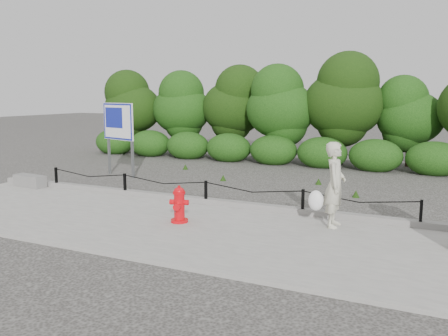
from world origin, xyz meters
TOP-DOWN VIEW (x-y plane):
  - ground at (0.00, 0.00)m, footprint 90.00×90.00m
  - sidewalk at (0.00, -2.00)m, footprint 14.00×4.00m
  - curb at (0.00, 0.05)m, footprint 14.00×0.22m
  - chain_barrier at (0.00, 0.00)m, footprint 10.06×0.06m
  - treeline at (0.47, 8.93)m, footprint 20.19×3.45m
  - fire_hydrant at (0.27, -1.74)m, footprint 0.46×0.47m
  - pedestrian at (3.33, -0.65)m, footprint 0.75×0.68m
  - concrete_block at (-5.81, -0.25)m, footprint 1.13×0.50m
  - advertising_sign at (-4.83, 2.77)m, footprint 1.53×0.51m

SIDE VIEW (x-z plane):
  - ground at x=0.00m, z-range 0.00..0.00m
  - sidewalk at x=0.00m, z-range 0.00..0.08m
  - curb at x=0.00m, z-range 0.08..0.22m
  - concrete_block at x=-5.81m, z-range 0.08..0.43m
  - chain_barrier at x=0.00m, z-range 0.16..0.76m
  - fire_hydrant at x=0.27m, z-range 0.06..0.86m
  - pedestrian at x=3.33m, z-range 0.06..1.84m
  - advertising_sign at x=-4.83m, z-range 0.52..3.04m
  - treeline at x=0.47m, z-range 0.22..4.59m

